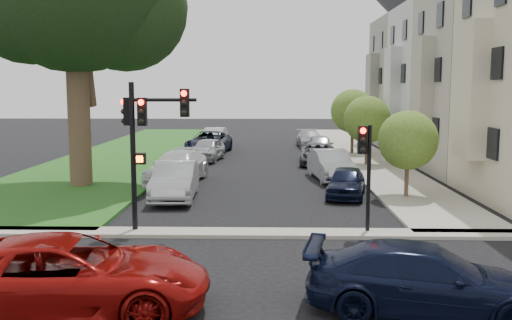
{
  "coord_description": "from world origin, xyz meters",
  "views": [
    {
      "loc": [
        0.48,
        -15.47,
        4.6
      ],
      "look_at": [
        0.0,
        5.0,
        2.0
      ],
      "focal_mm": 40.0,
      "sensor_mm": 36.0,
      "label": 1
    }
  ],
  "objects_px": {
    "car_parked_2": "(318,154)",
    "traffic_signal_main": "(145,130)",
    "car_parked_0": "(346,182)",
    "car_parked_4": "(310,139)",
    "traffic_signal_secondary": "(365,159)",
    "car_parked_3": "(320,146)",
    "car_cross_far": "(426,280)",
    "car_parked_7": "(207,149)",
    "car_parked_6": "(178,167)",
    "small_tree_b": "(367,119)",
    "small_tree_c": "(353,111)",
    "car_cross_near": "(68,276)",
    "small_tree_a": "(408,140)",
    "car_parked_1": "(331,165)",
    "car_parked_8": "(209,142)",
    "car_parked_9": "(214,137)",
    "car_parked_5": "(175,181)"
  },
  "relations": [
    {
      "from": "car_parked_1",
      "to": "car_parked_5",
      "type": "relative_size",
      "value": 0.98
    },
    {
      "from": "small_tree_b",
      "to": "traffic_signal_secondary",
      "type": "relative_size",
      "value": 1.2
    },
    {
      "from": "car_parked_6",
      "to": "car_parked_9",
      "type": "relative_size",
      "value": 1.19
    },
    {
      "from": "small_tree_c",
      "to": "car_parked_7",
      "type": "xyz_separation_m",
      "value": [
        -9.64,
        -3.52,
        -2.29
      ]
    },
    {
      "from": "small_tree_b",
      "to": "car_parked_8",
      "type": "distance_m",
      "value": 12.08
    },
    {
      "from": "small_tree_c",
      "to": "car_parked_4",
      "type": "xyz_separation_m",
      "value": [
        -2.56,
        4.89,
        -2.35
      ]
    },
    {
      "from": "traffic_signal_main",
      "to": "car_parked_4",
      "type": "distance_m",
      "value": 27.53
    },
    {
      "from": "car_cross_far",
      "to": "car_parked_7",
      "type": "xyz_separation_m",
      "value": [
        -7.12,
        24.47,
        0.01
      ]
    },
    {
      "from": "small_tree_c",
      "to": "small_tree_b",
      "type": "bearing_deg",
      "value": -90.0
    },
    {
      "from": "small_tree_a",
      "to": "car_parked_1",
      "type": "xyz_separation_m",
      "value": [
        -2.62,
        4.73,
        -1.69
      ]
    },
    {
      "from": "car_parked_4",
      "to": "car_parked_9",
      "type": "xyz_separation_m",
      "value": [
        -7.52,
        0.73,
        0.06
      ]
    },
    {
      "from": "small_tree_c",
      "to": "car_parked_8",
      "type": "distance_m",
      "value": 10.25
    },
    {
      "from": "traffic_signal_secondary",
      "to": "traffic_signal_main",
      "type": "bearing_deg",
      "value": 179.69
    },
    {
      "from": "small_tree_b",
      "to": "car_parked_9",
      "type": "xyz_separation_m",
      "value": [
        -10.08,
        11.47,
        -2.04
      ]
    },
    {
      "from": "traffic_signal_secondary",
      "to": "car_parked_2",
      "type": "bearing_deg",
      "value": 90.22
    },
    {
      "from": "car_parked_6",
      "to": "car_parked_9",
      "type": "bearing_deg",
      "value": 98.67
    },
    {
      "from": "car_cross_far",
      "to": "car_parked_3",
      "type": "distance_m",
      "value": 27.03
    },
    {
      "from": "small_tree_a",
      "to": "car_parked_4",
      "type": "relative_size",
      "value": 0.81
    },
    {
      "from": "traffic_signal_secondary",
      "to": "car_parked_3",
      "type": "xyz_separation_m",
      "value": [
        0.44,
        20.67,
        -1.69
      ]
    },
    {
      "from": "car_parked_3",
      "to": "car_parked_6",
      "type": "xyz_separation_m",
      "value": [
        -7.89,
        -10.93,
        0.04
      ]
    },
    {
      "from": "car_cross_far",
      "to": "car_cross_near",
      "type": "bearing_deg",
      "value": 102.3
    },
    {
      "from": "small_tree_a",
      "to": "car_cross_far",
      "type": "bearing_deg",
      "value": -101.62
    },
    {
      "from": "car_parked_5",
      "to": "car_parked_6",
      "type": "bearing_deg",
      "value": 94.61
    },
    {
      "from": "car_parked_3",
      "to": "car_parked_7",
      "type": "relative_size",
      "value": 1.0
    },
    {
      "from": "car_parked_2",
      "to": "car_parked_4",
      "type": "xyz_separation_m",
      "value": [
        0.23,
        10.03,
        0.03
      ]
    },
    {
      "from": "car_parked_7",
      "to": "car_parked_8",
      "type": "bearing_deg",
      "value": 101.48
    },
    {
      "from": "car_parked_2",
      "to": "car_parked_8",
      "type": "height_order",
      "value": "car_parked_8"
    },
    {
      "from": "car_parked_0",
      "to": "car_parked_4",
      "type": "xyz_separation_m",
      "value": [
        -0.11,
        20.31,
        0.02
      ]
    },
    {
      "from": "small_tree_b",
      "to": "traffic_signal_secondary",
      "type": "bearing_deg",
      "value": -99.8
    },
    {
      "from": "car_parked_8",
      "to": "car_parked_6",
      "type": "bearing_deg",
      "value": -85.09
    },
    {
      "from": "car_parked_2",
      "to": "small_tree_c",
      "type": "bearing_deg",
      "value": 66.16
    },
    {
      "from": "car_parked_2",
      "to": "car_parked_5",
      "type": "bearing_deg",
      "value": -117.35
    },
    {
      "from": "car_parked_1",
      "to": "car_parked_8",
      "type": "relative_size",
      "value": 0.82
    },
    {
      "from": "traffic_signal_secondary",
      "to": "car_parked_6",
      "type": "distance_m",
      "value": 12.38
    },
    {
      "from": "car_parked_2",
      "to": "car_parked_9",
      "type": "xyz_separation_m",
      "value": [
        -7.29,
        10.76,
        0.09
      ]
    },
    {
      "from": "car_cross_far",
      "to": "car_parked_1",
      "type": "xyz_separation_m",
      "value": [
        -0.1,
        16.97,
        0.05
      ]
    },
    {
      "from": "car_cross_near",
      "to": "car_parked_2",
      "type": "bearing_deg",
      "value": -24.34
    },
    {
      "from": "car_parked_2",
      "to": "traffic_signal_main",
      "type": "bearing_deg",
      "value": -107.95
    },
    {
      "from": "car_parked_4",
      "to": "car_parked_9",
      "type": "height_order",
      "value": "car_parked_9"
    },
    {
      "from": "car_cross_near",
      "to": "car_cross_far",
      "type": "bearing_deg",
      "value": -95.77
    },
    {
      "from": "car_parked_3",
      "to": "car_parked_9",
      "type": "distance_m",
      "value": 10.19
    },
    {
      "from": "car_cross_near",
      "to": "car_parked_3",
      "type": "height_order",
      "value": "car_cross_near"
    },
    {
      "from": "small_tree_b",
      "to": "car_cross_near",
      "type": "height_order",
      "value": "small_tree_b"
    },
    {
      "from": "traffic_signal_secondary",
      "to": "car_parked_3",
      "type": "bearing_deg",
      "value": 88.78
    },
    {
      "from": "small_tree_c",
      "to": "car_parked_0",
      "type": "distance_m",
      "value": 15.8
    },
    {
      "from": "traffic_signal_main",
      "to": "car_parked_7",
      "type": "bearing_deg",
      "value": 90.06
    },
    {
      "from": "car_parked_6",
      "to": "car_parked_4",
      "type": "bearing_deg",
      "value": 74.58
    },
    {
      "from": "car_cross_near",
      "to": "car_parked_7",
      "type": "bearing_deg",
      "value": -7.78
    },
    {
      "from": "car_parked_2",
      "to": "car_parked_4",
      "type": "relative_size",
      "value": 1.0
    },
    {
      "from": "traffic_signal_secondary",
      "to": "car_cross_far",
      "type": "relative_size",
      "value": 0.71
    }
  ]
}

